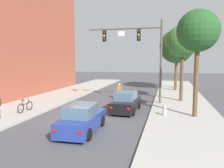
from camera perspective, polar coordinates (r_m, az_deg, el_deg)
The scene contains 13 objects.
ground_plane at distance 15.15m, azimuth -6.87°, elevation -9.54°, with size 120.00×120.00×0.00m, color #4C4C51.
sidewalk_left at distance 18.42m, azimuth -26.28°, elevation -7.07°, with size 5.00×60.00×0.15m, color #B2AFA8.
sidewalk_right at distance 14.25m, azimuth 18.82°, elevation -10.53°, with size 5.00×60.00×0.15m, color #B2AFA8.
traffic_signal_mast at distance 20.98m, azimuth 6.99°, elevation 9.57°, with size 6.87×0.38×7.50m.
car_lead_black at distance 17.94m, azimuth 3.58°, elevation -4.67°, with size 1.96×4.30×1.60m.
car_following_blue at distance 13.01m, azimuth -7.64°, elevation -8.88°, with size 1.91×4.28×1.60m.
pedestrian_crossing_road at distance 23.55m, azimuth 1.87°, elevation -1.60°, with size 0.36×0.22×1.64m.
bicycle_leaning at distance 18.44m, azimuth -21.16°, elevation -5.36°, with size 0.13×1.77×0.98m.
fire_hydrant at distance 16.50m, azimuth 13.19°, elevation -6.54°, with size 0.48×0.24×0.72m.
street_tree_nearest at distance 16.55m, azimuth 20.97°, elevation 12.25°, with size 2.85×2.85×7.31m.
street_tree_second at distance 22.49m, azimuth 17.51°, elevation 10.20°, with size 3.05×3.05×7.22m.
street_tree_third at distance 30.49m, azimuth 16.07°, elevation 9.11°, with size 4.32×4.32×7.82m.
street_tree_farthest at distance 33.00m, azimuth 16.20°, elevation 9.14°, with size 4.00×4.00×7.82m.
Camera 1 is at (5.24, -13.62, 4.08)m, focal length 36.04 mm.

